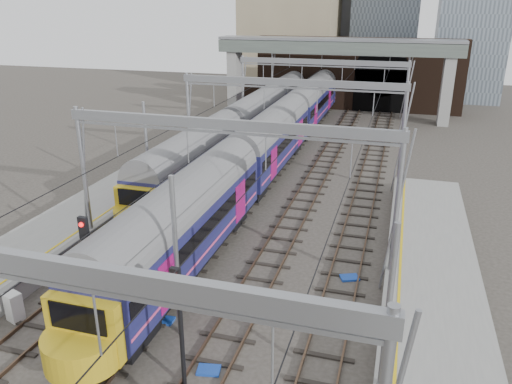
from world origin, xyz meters
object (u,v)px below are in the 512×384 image
(train_main, at_px, (294,118))
(train_second, at_px, (255,116))
(signal_near_centre, at_px, (179,313))
(signal_near_left, at_px, (90,262))
(relay_cabinet, at_px, (14,307))

(train_main, distance_m, train_second, 4.03)
(train_second, bearing_deg, signal_near_centre, -77.70)
(signal_near_left, xyz_separation_m, signal_near_centre, (4.75, -1.93, -0.22))
(train_main, bearing_deg, train_second, 172.96)
(train_second, relative_size, signal_near_centre, 9.71)
(train_second, height_order, relay_cabinet, train_second)
(signal_near_centre, distance_m, relay_cabinet, 9.19)
(train_main, bearing_deg, signal_near_centre, -84.19)
(train_main, relative_size, signal_near_centre, 13.98)
(train_second, bearing_deg, relay_cabinet, -92.31)
(train_second, height_order, signal_near_centre, signal_near_centre)
(train_second, xyz_separation_m, signal_near_left, (2.66, -32.05, 0.86))
(train_main, relative_size, train_second, 1.44)
(signal_near_left, distance_m, signal_near_centre, 5.13)
(train_main, relative_size, signal_near_left, 12.91)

